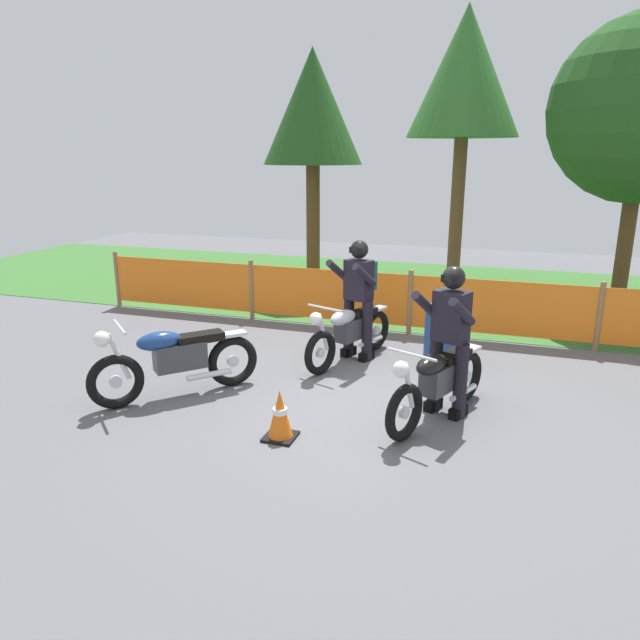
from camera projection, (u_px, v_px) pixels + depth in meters
ground at (368, 398)px, 7.13m from camera, size 24.00×24.00×0.02m
grass_verge at (435, 291)px, 12.48m from camera, size 24.00×6.28×0.01m
barrier_fence at (410, 301)px, 9.47m from camera, size 11.24×0.08×1.05m
tree_leftmost at (313, 110)px, 11.62m from camera, size 1.99×1.99×4.81m
tree_near_left at (465, 74)px, 11.74m from camera, size 2.26×2.26×5.65m
motorcycle_lead at (438, 381)px, 6.42m from camera, size 0.92×1.82×0.92m
motorcycle_trailing at (175, 359)px, 7.01m from camera, size 1.48×1.60×0.98m
motorcycle_third at (350, 332)px, 8.22m from camera, size 0.86×1.82×0.91m
rider_lead at (449, 336)px, 6.42m from camera, size 0.69×0.70×1.69m
rider_third at (359, 293)px, 8.23m from camera, size 0.68×0.77×1.69m
traffic_cone at (280, 415)px, 6.03m from camera, size 0.32×0.32×0.53m
spare_drum at (446, 338)px, 7.93m from camera, size 0.58×0.58×0.88m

